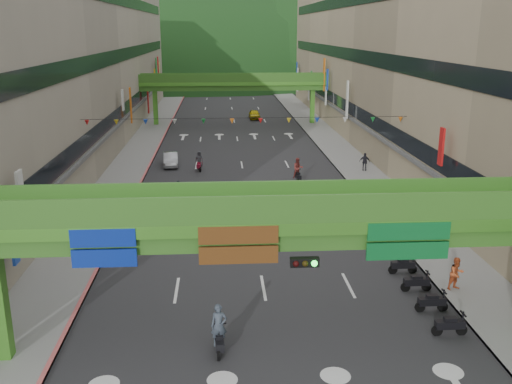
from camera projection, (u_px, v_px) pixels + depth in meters
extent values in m
cube|color=#28282B|center=(238.00, 145.00, 66.17)|extent=(18.00, 140.00, 0.02)
cube|color=gray|center=(143.00, 146.00, 65.47)|extent=(4.00, 140.00, 0.15)
cube|color=gray|center=(332.00, 143.00, 66.83)|extent=(4.00, 140.00, 0.15)
cube|color=#CC5959|center=(159.00, 145.00, 65.59)|extent=(0.20, 140.00, 0.18)
cube|color=gray|center=(316.00, 144.00, 66.71)|extent=(0.20, 140.00, 0.18)
cube|color=#9E937F|center=(64.00, 62.00, 62.38)|extent=(12.00, 95.00, 19.00)
cube|color=black|center=(123.00, 110.00, 64.22)|extent=(0.08, 90.25, 1.40)
cube|color=black|center=(120.00, 55.00, 62.56)|extent=(0.08, 90.25, 1.40)
cube|color=gray|center=(405.00, 61.00, 64.72)|extent=(12.00, 95.00, 19.00)
cube|color=black|center=(350.00, 108.00, 65.81)|extent=(0.08, 90.25, 1.40)
cube|color=black|center=(352.00, 55.00, 64.16)|extent=(0.08, 90.25, 1.40)
cube|color=#4C9E2D|center=(276.00, 221.00, 22.38)|extent=(28.00, 2.20, 0.50)
cube|color=#387223|center=(275.00, 235.00, 22.54)|extent=(28.00, 1.76, 0.70)
cube|color=#387223|center=(278.00, 210.00, 21.16)|extent=(28.00, 0.12, 1.10)
cube|color=#387223|center=(273.00, 194.00, 23.16)|extent=(28.00, 0.12, 1.10)
cube|color=navy|center=(104.00, 249.00, 21.11)|extent=(2.40, 0.12, 1.50)
cube|color=#593314|center=(239.00, 246.00, 21.42)|extent=(3.00, 0.12, 1.50)
cube|color=#0C5926|center=(408.00, 242.00, 21.82)|extent=(3.20, 0.12, 1.50)
cube|color=black|center=(305.00, 262.00, 21.60)|extent=(1.10, 0.28, 0.35)
cube|color=#4C9E2D|center=(234.00, 83.00, 78.98)|extent=(28.00, 2.20, 0.50)
cube|color=#387223|center=(234.00, 88.00, 79.14)|extent=(28.00, 1.76, 0.70)
cube|color=#4C9E2D|center=(156.00, 108.00, 79.22)|extent=(0.60, 0.60, 4.80)
cube|color=#4C9E2D|center=(312.00, 107.00, 80.58)|extent=(0.60, 0.60, 4.80)
cube|color=#387223|center=(234.00, 78.00, 77.76)|extent=(28.00, 0.12, 1.10)
cube|color=#387223|center=(234.00, 77.00, 79.75)|extent=(28.00, 0.12, 1.10)
ellipsoid|color=#1C4419|center=(176.00, 74.00, 170.77)|extent=(168.00, 140.00, 112.00)
ellipsoid|color=#1C4419|center=(299.00, 69.00, 192.42)|extent=(208.00, 176.00, 128.00)
cylinder|color=black|center=(246.00, 118.00, 45.28)|extent=(26.00, 0.03, 0.03)
cone|color=red|center=(87.00, 123.00, 44.58)|extent=(0.36, 0.36, 0.40)
cone|color=gold|center=(116.00, 122.00, 44.72)|extent=(0.36, 0.36, 0.40)
cone|color=#193FB2|center=(146.00, 122.00, 44.86)|extent=(0.36, 0.36, 0.40)
cone|color=silver|center=(175.00, 122.00, 45.00)|extent=(0.36, 0.36, 0.40)
cone|color=#198C33|center=(203.00, 121.00, 45.14)|extent=(0.36, 0.36, 0.40)
cone|color=orange|center=(232.00, 121.00, 45.28)|extent=(0.36, 0.36, 0.40)
cone|color=red|center=(261.00, 121.00, 45.42)|extent=(0.36, 0.36, 0.40)
cone|color=gold|center=(289.00, 121.00, 45.56)|extent=(0.36, 0.36, 0.40)
cone|color=#193FB2|center=(317.00, 120.00, 45.70)|extent=(0.36, 0.36, 0.40)
cone|color=silver|center=(345.00, 120.00, 45.84)|extent=(0.36, 0.36, 0.40)
cone|color=#198C33|center=(373.00, 120.00, 45.98)|extent=(0.36, 0.36, 0.40)
cone|color=orange|center=(400.00, 120.00, 46.12)|extent=(0.36, 0.36, 0.40)
cube|color=black|center=(219.00, 341.00, 23.64)|extent=(0.44, 1.32, 0.35)
cube|color=black|center=(219.00, 335.00, 23.57)|extent=(0.34, 0.57, 0.18)
cube|color=black|center=(220.00, 323.00, 24.03)|extent=(0.55, 0.10, 0.06)
cylinder|color=black|center=(220.00, 340.00, 24.26)|extent=(0.13, 0.51, 0.50)
cylinder|color=black|center=(218.00, 354.00, 23.20)|extent=(0.13, 0.51, 0.50)
imported|color=#3B4451|center=(219.00, 325.00, 23.45)|extent=(0.70, 0.48, 1.84)
cube|color=black|center=(298.00, 176.00, 50.12)|extent=(0.49, 1.33, 0.35)
cube|color=black|center=(298.00, 173.00, 50.05)|extent=(0.36, 0.58, 0.18)
cube|color=black|center=(298.00, 169.00, 50.51)|extent=(0.55, 0.12, 0.06)
cylinder|color=black|center=(298.00, 178.00, 50.73)|extent=(0.15, 0.51, 0.50)
cylinder|color=black|center=(298.00, 181.00, 49.67)|extent=(0.15, 0.51, 0.50)
imported|color=maroon|center=(298.00, 168.00, 49.92)|extent=(0.96, 0.79, 1.83)
cube|color=#999AA2|center=(179.00, 200.00, 42.99)|extent=(0.44, 1.32, 0.35)
cube|color=#999AA2|center=(178.00, 197.00, 42.92)|extent=(0.34, 0.57, 0.18)
cube|color=#999AA2|center=(178.00, 192.00, 43.38)|extent=(0.55, 0.10, 0.06)
cylinder|color=black|center=(179.00, 202.00, 43.60)|extent=(0.13, 0.51, 0.50)
cylinder|color=black|center=(179.00, 206.00, 42.55)|extent=(0.13, 0.51, 0.50)
imported|color=#222734|center=(178.00, 192.00, 42.81)|extent=(1.05, 0.50, 1.75)
cube|color=maroon|center=(199.00, 165.00, 54.14)|extent=(0.55, 1.34, 0.35)
cube|color=maroon|center=(199.00, 163.00, 54.08)|extent=(0.38, 0.59, 0.18)
cube|color=maroon|center=(199.00, 159.00, 54.52)|extent=(0.55, 0.15, 0.06)
cylinder|color=black|center=(199.00, 167.00, 54.74)|extent=(0.18, 0.51, 0.50)
cylinder|color=black|center=(200.00, 170.00, 53.71)|extent=(0.18, 0.51, 0.50)
imported|color=#37393E|center=(199.00, 159.00, 53.99)|extent=(0.82, 0.61, 1.55)
cube|color=black|center=(450.00, 324.00, 24.96)|extent=(1.31, 0.37, 0.35)
cube|color=black|center=(450.00, 319.00, 24.89)|extent=(0.55, 0.31, 0.18)
cube|color=black|center=(463.00, 314.00, 24.85)|extent=(0.07, 0.55, 0.06)
cylinder|color=black|center=(462.00, 330.00, 25.07)|extent=(0.50, 0.11, 0.50)
cylinder|color=black|center=(437.00, 331.00, 25.02)|extent=(0.50, 0.11, 0.50)
cube|color=black|center=(432.00, 301.00, 27.07)|extent=(1.31, 0.37, 0.35)
cube|color=black|center=(432.00, 296.00, 27.00)|extent=(0.55, 0.31, 0.18)
cube|color=black|center=(444.00, 291.00, 26.96)|extent=(0.07, 0.55, 0.06)
cylinder|color=black|center=(443.00, 307.00, 27.18)|extent=(0.50, 0.11, 0.50)
cylinder|color=black|center=(420.00, 307.00, 27.13)|extent=(0.50, 0.11, 0.50)
cube|color=black|center=(416.00, 282.00, 29.18)|extent=(1.31, 0.37, 0.35)
cube|color=black|center=(417.00, 277.00, 29.12)|extent=(0.55, 0.31, 0.18)
cube|color=black|center=(428.00, 272.00, 29.07)|extent=(0.07, 0.55, 0.06)
cylinder|color=black|center=(426.00, 287.00, 29.29)|extent=(0.50, 0.11, 0.50)
cylinder|color=black|center=(405.00, 287.00, 29.24)|extent=(0.50, 0.11, 0.50)
cube|color=black|center=(403.00, 265.00, 31.29)|extent=(1.31, 0.37, 0.35)
cube|color=black|center=(403.00, 260.00, 31.23)|extent=(0.55, 0.31, 0.18)
cube|color=black|center=(414.00, 256.00, 31.18)|extent=(0.07, 0.55, 0.06)
cylinder|color=black|center=(412.00, 269.00, 31.40)|extent=(0.50, 0.11, 0.50)
cylinder|color=black|center=(393.00, 270.00, 31.35)|extent=(0.50, 0.11, 0.50)
imported|color=#A9AAB0|center=(171.00, 160.00, 56.02)|extent=(1.71, 4.03, 1.29)
imported|color=gold|center=(254.00, 115.00, 85.25)|extent=(1.64, 3.97, 1.35)
imported|color=#C45428|center=(456.00, 276.00, 29.06)|extent=(1.00, 0.88, 1.72)
imported|color=black|center=(364.00, 163.00, 53.65)|extent=(1.04, 0.60, 1.68)
imported|color=navy|center=(414.00, 197.00, 42.41)|extent=(0.90, 0.59, 1.89)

